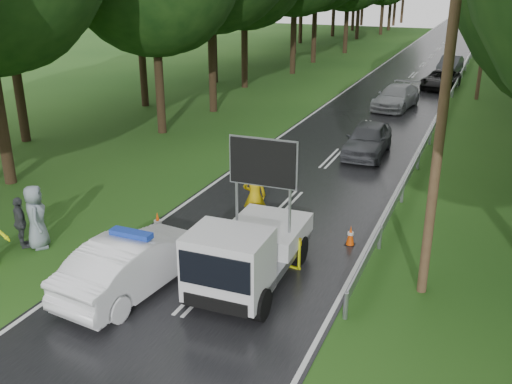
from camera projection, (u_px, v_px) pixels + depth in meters
The scene contains 22 objects.
ground at pixel (206, 287), 14.87m from camera, with size 160.00×160.00×0.00m, color #194112.
road at pixel (400, 88), 40.68m from camera, with size 7.00×140.00×0.02m, color black.
guardrail at pixel (455, 85), 38.86m from camera, with size 0.12×60.06×0.70m.
utility_pole_near at pixel (445, 96), 12.89m from camera, with size 1.40×0.24×10.00m.
utility_pole_mid at pixel (487, 18), 35.26m from camera, with size 1.40×0.24×10.00m.
utility_pole_far at pixel (497, 1), 57.64m from camera, with size 1.40×0.24×10.00m.
police_sedan at pixel (134, 263), 14.52m from camera, with size 2.08×4.70×1.65m.
work_truck at pixel (246, 252), 14.58m from camera, with size 2.16×4.65×3.67m.
barrier at pixel (263, 237), 16.01m from camera, with size 2.35×0.37×0.98m.
officer at pixel (255, 196), 18.20m from camera, with size 0.74×0.48×2.02m, color gold.
civilian at pixel (236, 257), 14.79m from camera, with size 0.75×0.59×1.55m, color #1A52AE.
bystander_mid at pixel (20, 223), 16.79m from camera, with size 0.93×0.39×1.58m, color #3B3D42.
bystander_right at pixel (36, 217), 16.73m from camera, with size 0.95×0.62×1.95m, color gray.
queue_car_first at pixel (368, 139), 25.47m from camera, with size 1.73×4.29×1.46m, color #44464C.
queue_car_second at pixel (396, 97), 34.39m from camera, with size 1.94×4.77×1.38m, color #A4A5AC.
queue_car_third at pixel (441, 79), 40.32m from camera, with size 2.12×4.61×1.28m, color black.
queue_car_fourth at pixel (450, 65), 46.44m from camera, with size 1.48×4.24×1.40m, color #46484E.
cone_near_left at pixel (102, 273), 14.77m from camera, with size 0.38×0.38×0.80m.
cone_center at pixel (223, 279), 14.56m from camera, with size 0.35×0.35×0.74m.
cone_far at pixel (254, 222), 17.98m from camera, with size 0.31×0.31×0.65m.
cone_left_mid at pixel (158, 225), 17.63m from camera, with size 0.38×0.38×0.81m.
cone_right at pixel (350, 236), 17.07m from camera, with size 0.30×0.30×0.64m.
Camera 1 is at (6.23, -11.47, 7.66)m, focal length 40.00 mm.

